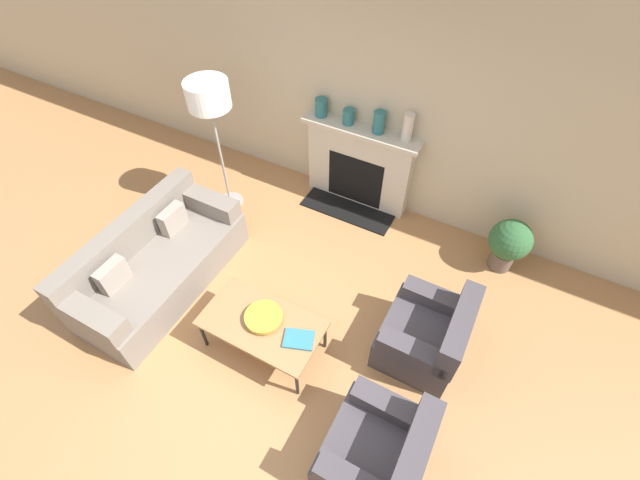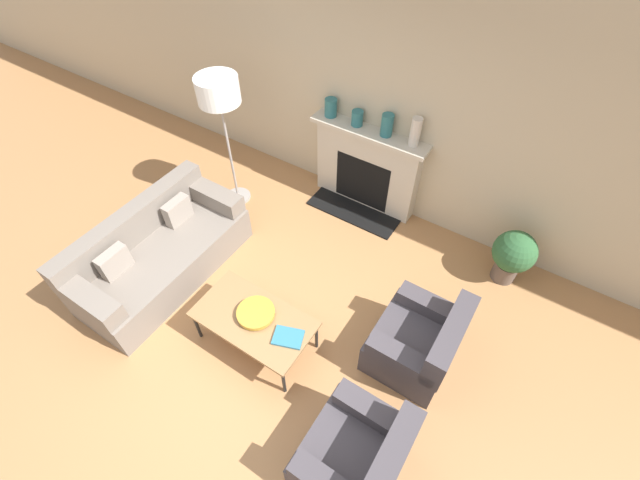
% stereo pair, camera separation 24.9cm
% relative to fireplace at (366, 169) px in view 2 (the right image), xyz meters
% --- Properties ---
extents(ground_plane, '(18.00, 18.00, 0.00)m').
position_rel_fireplace_xyz_m(ground_plane, '(0.14, -2.63, -0.54)').
color(ground_plane, '#A87547').
extents(wall_back, '(18.00, 0.06, 2.90)m').
position_rel_fireplace_xyz_m(wall_back, '(0.14, 0.14, 0.91)').
color(wall_back, '#BCAD8E').
rests_on(wall_back, ground_plane).
extents(fireplace, '(1.45, 0.59, 1.10)m').
position_rel_fireplace_xyz_m(fireplace, '(0.00, 0.00, 0.00)').
color(fireplace, beige).
rests_on(fireplace, ground_plane).
extents(couch, '(0.88, 1.95, 0.79)m').
position_rel_fireplace_xyz_m(couch, '(-1.34, -2.26, -0.23)').
color(couch, slate).
rests_on(couch, ground_plane).
extents(armchair_near, '(0.73, 0.82, 0.80)m').
position_rel_fireplace_xyz_m(armchair_near, '(1.52, -2.89, -0.23)').
color(armchair_near, '#423D42').
rests_on(armchair_near, ground_plane).
extents(armchair_far, '(0.73, 0.82, 0.80)m').
position_rel_fireplace_xyz_m(armchair_far, '(1.52, -1.71, -0.23)').
color(armchair_far, '#423D42').
rests_on(armchair_far, ground_plane).
extents(coffee_table, '(1.14, 0.62, 0.44)m').
position_rel_fireplace_xyz_m(coffee_table, '(0.12, -2.40, -0.13)').
color(coffee_table, olive).
rests_on(coffee_table, ground_plane).
extents(bowl, '(0.36, 0.36, 0.06)m').
position_rel_fireplace_xyz_m(bowl, '(0.12, -2.36, -0.06)').
color(bowl, '#BC8E2D').
rests_on(bowl, coffee_table).
extents(book, '(0.32, 0.28, 0.02)m').
position_rel_fireplace_xyz_m(book, '(0.51, -2.39, -0.08)').
color(book, teal).
rests_on(book, coffee_table).
extents(floor_lamp, '(0.48, 0.48, 1.71)m').
position_rel_fireplace_xyz_m(floor_lamp, '(-1.44, -0.85, 0.94)').
color(floor_lamp, gray).
rests_on(floor_lamp, ground_plane).
extents(mantel_vase_left, '(0.15, 0.15, 0.22)m').
position_rel_fireplace_xyz_m(mantel_vase_left, '(-0.54, 0.01, 0.67)').
color(mantel_vase_left, '#28666B').
rests_on(mantel_vase_left, fireplace).
extents(mantel_vase_center_left, '(0.14, 0.14, 0.18)m').
position_rel_fireplace_xyz_m(mantel_vase_center_left, '(-0.18, 0.01, 0.65)').
color(mantel_vase_center_left, '#28666B').
rests_on(mantel_vase_center_left, fireplace).
extents(mantel_vase_center_right, '(0.14, 0.14, 0.26)m').
position_rel_fireplace_xyz_m(mantel_vase_center_right, '(0.19, 0.01, 0.69)').
color(mantel_vase_center_right, '#28666B').
rests_on(mantel_vase_center_right, fireplace).
extents(mantel_vase_right, '(0.12, 0.12, 0.33)m').
position_rel_fireplace_xyz_m(mantel_vase_right, '(0.53, 0.01, 0.73)').
color(mantel_vase_right, beige).
rests_on(mantel_vase_right, fireplace).
extents(potted_plant, '(0.46, 0.46, 0.67)m').
position_rel_fireplace_xyz_m(potted_plant, '(1.95, -0.25, -0.14)').
color(potted_plant, brown).
rests_on(potted_plant, ground_plane).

